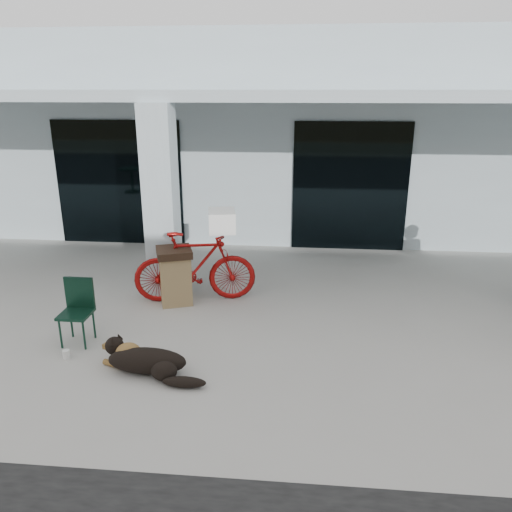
# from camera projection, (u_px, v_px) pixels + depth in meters

# --- Properties ---
(ground) EXTENTS (80.00, 80.00, 0.00)m
(ground) POSITION_uv_depth(u_px,v_px,m) (235.00, 362.00, 6.37)
(ground) COLOR #ACAAA3
(ground) RESTS_ON ground
(building) EXTENTS (22.00, 7.00, 4.50)m
(building) POSITION_uv_depth(u_px,v_px,m) (275.00, 130.00, 13.67)
(building) COLOR silver
(building) RESTS_ON ground
(storefront_glass_left) EXTENTS (2.80, 0.06, 2.70)m
(storefront_glass_left) POSITION_uv_depth(u_px,v_px,m) (119.00, 183.00, 10.92)
(storefront_glass_left) COLOR black
(storefront_glass_left) RESTS_ON ground
(storefront_glass_right) EXTENTS (2.40, 0.06, 2.70)m
(storefront_glass_right) POSITION_uv_depth(u_px,v_px,m) (350.00, 187.00, 10.48)
(storefront_glass_right) COLOR black
(storefront_glass_right) RESTS_ON ground
(column) EXTENTS (0.50, 0.50, 3.12)m
(column) POSITION_uv_depth(u_px,v_px,m) (161.00, 202.00, 8.17)
(column) COLOR silver
(column) RESTS_ON ground
(overhang) EXTENTS (22.00, 2.80, 0.18)m
(overhang) POSITION_uv_depth(u_px,v_px,m) (259.00, 95.00, 8.74)
(overhang) COLOR silver
(overhang) RESTS_ON column
(bicycle) EXTENTS (2.03, 0.92, 1.18)m
(bicycle) POSITION_uv_depth(u_px,v_px,m) (195.00, 267.00, 8.05)
(bicycle) COLOR #960D0C
(bicycle) RESTS_ON ground
(laundry_basket) EXTENTS (0.51, 0.62, 0.33)m
(laundry_basket) POSITION_uv_depth(u_px,v_px,m) (222.00, 221.00, 7.86)
(laundry_basket) COLOR white
(laundry_basket) RESTS_ON bicycle
(dog) EXTENTS (1.19, 0.74, 0.38)m
(dog) POSITION_uv_depth(u_px,v_px,m) (147.00, 359.00, 6.07)
(dog) COLOR black
(dog) RESTS_ON ground
(cup_near_dog) EXTENTS (0.12, 0.12, 0.11)m
(cup_near_dog) POSITION_uv_depth(u_px,v_px,m) (66.00, 354.00, 6.45)
(cup_near_dog) COLOR white
(cup_near_dog) RESTS_ON ground
(cafe_chair_near) EXTENTS (0.41, 0.44, 0.89)m
(cafe_chair_near) POSITION_uv_depth(u_px,v_px,m) (76.00, 313.00, 6.72)
(cafe_chair_near) COLOR #123526
(cafe_chair_near) RESTS_ON ground
(trash_receptacle) EXTENTS (0.69, 0.69, 0.92)m
(trash_receptacle) POSITION_uv_depth(u_px,v_px,m) (175.00, 276.00, 8.03)
(trash_receptacle) COLOR #94774D
(trash_receptacle) RESTS_ON ground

